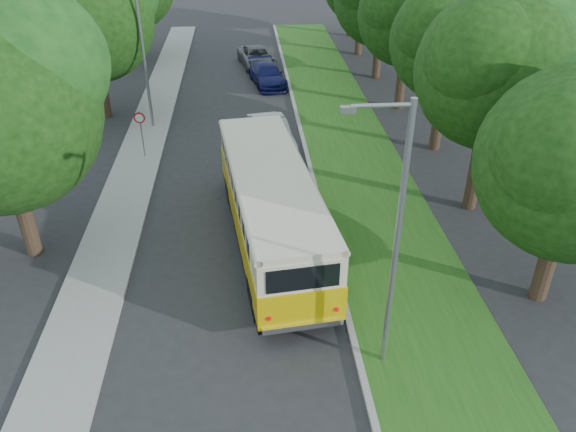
{
  "coord_description": "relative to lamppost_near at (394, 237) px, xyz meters",
  "views": [
    {
      "loc": [
        0.62,
        -14.01,
        12.16
      ],
      "look_at": [
        2.0,
        3.41,
        1.5
      ],
      "focal_mm": 35.0,
      "sensor_mm": 36.0,
      "label": 1
    }
  ],
  "objects": [
    {
      "name": "car_blue",
      "position": [
        -2.04,
        25.52,
        -3.68
      ],
      "size": [
        2.73,
        4.98,
        1.37
      ],
      "primitive_type": "imported",
      "rotation": [
        0.0,
        0.0,
        0.18
      ],
      "color": "#131755",
      "rests_on": "ground"
    },
    {
      "name": "vintage_bus",
      "position": [
        -2.79,
        6.29,
        -2.76
      ],
      "size": [
        4.03,
        11.07,
        3.21
      ],
      "primitive_type": null,
      "rotation": [
        0.0,
        0.0,
        0.12
      ],
      "color": "#E2BB07",
      "rests_on": "ground"
    },
    {
      "name": "lamppost_near",
      "position": [
        0.0,
        0.0,
        0.0
      ],
      "size": [
        1.71,
        0.16,
        8.0
      ],
      "color": "gray",
      "rests_on": "ground"
    },
    {
      "name": "car_white",
      "position": [
        -2.31,
        15.22,
        -3.6
      ],
      "size": [
        2.48,
        4.87,
        1.53
      ],
      "primitive_type": "imported",
      "rotation": [
        0.0,
        0.0,
        0.19
      ],
      "color": "silver",
      "rests_on": "ground"
    },
    {
      "name": "sidewalk",
      "position": [
        -9.01,
        7.5,
        -4.31
      ],
      "size": [
        2.2,
        70.0,
        0.12
      ],
      "primitive_type": "cube",
      "color": "gray",
      "rests_on": "ground"
    },
    {
      "name": "warning_sign",
      "position": [
        -8.71,
        14.48,
        -2.66
      ],
      "size": [
        0.56,
        0.1,
        2.5
      ],
      "color": "gray",
      "rests_on": "ground"
    },
    {
      "name": "ground",
      "position": [
        -4.21,
        2.5,
        -4.37
      ],
      "size": [
        120.0,
        120.0,
        0.0
      ],
      "primitive_type": "plane",
      "color": "#28282A",
      "rests_on": "ground"
    },
    {
      "name": "curb",
      "position": [
        -0.61,
        7.5,
        -4.29
      ],
      "size": [
        0.2,
        70.0,
        0.15
      ],
      "primitive_type": "cube",
      "color": "gray",
      "rests_on": "ground"
    },
    {
      "name": "car_silver",
      "position": [
        -2.62,
        11.45,
        -3.7
      ],
      "size": [
        2.35,
        4.15,
        1.33
      ],
      "primitive_type": "imported",
      "rotation": [
        0.0,
        0.0,
        -0.21
      ],
      "color": "#A7A7AB",
      "rests_on": "ground"
    },
    {
      "name": "grass_verge",
      "position": [
        1.74,
        7.5,
        -4.3
      ],
      "size": [
        4.5,
        70.0,
        0.13
      ],
      "primitive_type": "cube",
      "color": "#245316",
      "rests_on": "ground"
    },
    {
      "name": "car_grey",
      "position": [
        -2.59,
        29.93,
        -3.69
      ],
      "size": [
        3.06,
        5.18,
        1.35
      ],
      "primitive_type": "imported",
      "rotation": [
        0.0,
        0.0,
        0.18
      ],
      "color": "#595B60",
      "rests_on": "ground"
    },
    {
      "name": "treeline",
      "position": [
        -1.06,
        20.49,
        1.56
      ],
      "size": [
        24.27,
        41.91,
        9.46
      ],
      "color": "#332319",
      "rests_on": "ground"
    },
    {
      "name": "lamppost_far",
      "position": [
        -8.91,
        18.5,
        -0.25
      ],
      "size": [
        1.71,
        0.16,
        7.5
      ],
      "color": "gray",
      "rests_on": "ground"
    }
  ]
}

